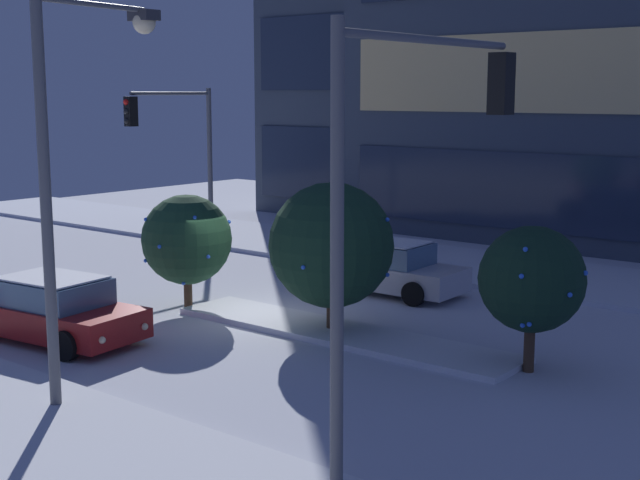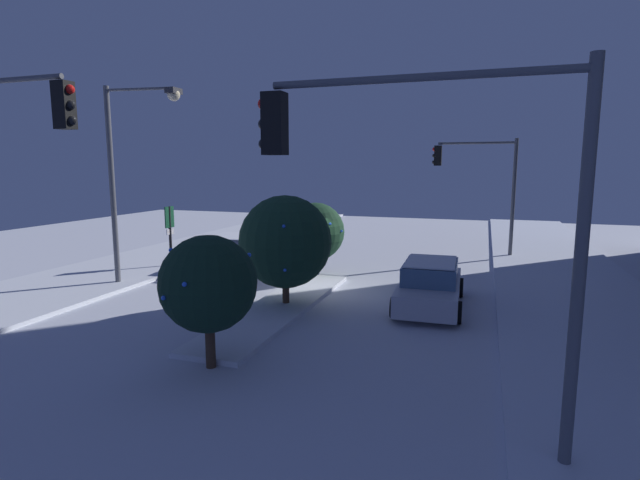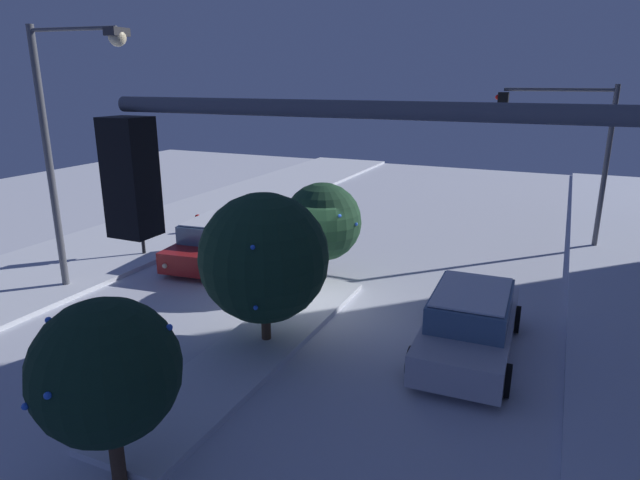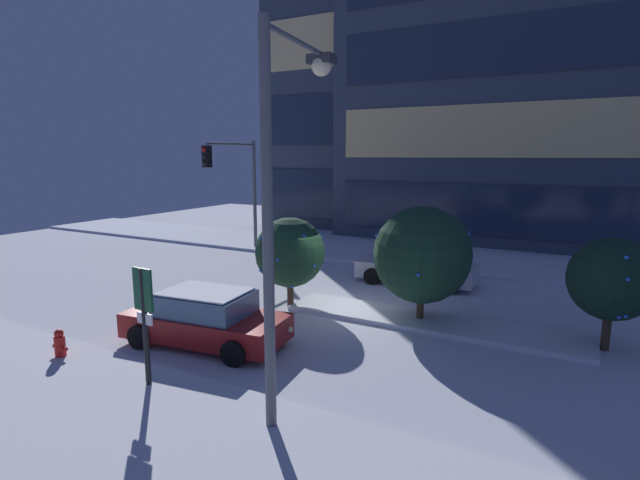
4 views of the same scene
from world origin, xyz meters
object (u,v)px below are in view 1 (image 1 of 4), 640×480
Objects in this scene: decorated_tree_median at (532,279)px; decorated_tree_left_of_median at (331,245)px; traffic_light_corner_far_left at (177,137)px; car_far at (384,268)px; street_lamp_arched at (79,139)px; car_near at (53,310)px; traffic_light_corner_near_right at (415,166)px; decorated_tree_right_of_median at (187,240)px.

decorated_tree_left_of_median is at bearing -177.26° from decorated_tree_median.
decorated_tree_left_of_median is at bearing 63.89° from traffic_light_corner_far_left.
car_far is 0.65× the size of street_lamp_arched.
car_near is 0.71× the size of traffic_light_corner_near_right.
decorated_tree_median is at bearing 71.85° from traffic_light_corner_far_left.
decorated_tree_left_of_median is at bearing 37.69° from car_near.
traffic_light_corner_near_right is (10.20, -0.78, 3.86)m from car_near.
car_far is at bearing 59.77° from decorated_tree_right_of_median.
traffic_light_corner_near_right reaches higher than car_far.
decorated_tree_median is at bearing 145.53° from car_far.
decorated_tree_left_of_median is 4.40m from decorated_tree_right_of_median.
decorated_tree_right_of_median is at bearing 24.28° from street_lamp_arched.
decorated_tree_right_of_median is at bearing 57.95° from car_far.
decorated_tree_left_of_median is at bearing 107.31° from car_far.
street_lamp_arched is (0.78, -10.71, 4.09)m from car_far.
car_near and car_far have the same top height.
traffic_light_corner_near_right is at bearing 57.54° from traffic_light_corner_far_left.
traffic_light_corner_far_left is 20.21m from traffic_light_corner_near_right.
decorated_tree_median is at bearing 7.29° from traffic_light_corner_near_right.
decorated_tree_median is 0.99× the size of decorated_tree_right_of_median.
car_far is at bearing 36.61° from traffic_light_corner_near_right.
car_far is at bearing -3.45° from street_lamp_arched.
traffic_light_corner_far_left is 1.91× the size of decorated_tree_right_of_median.
street_lamp_arched is 2.44× the size of decorated_tree_median.
decorated_tree_right_of_median is (-9.29, -0.75, -0.06)m from decorated_tree_median.
decorated_tree_right_of_median reaches higher than decorated_tree_median.
traffic_light_corner_near_right reaches higher than decorated_tree_median.
car_near is 4.12m from decorated_tree_right_of_median.
traffic_light_corner_far_left is 17.33m from decorated_tree_median.
car_near is at bearing -153.66° from decorated_tree_median.
car_far is 7.75m from decorated_tree_median.
traffic_light_corner_near_right is 8.08m from decorated_tree_left_of_median.
decorated_tree_left_of_median is (11.42, -5.59, -1.92)m from traffic_light_corner_far_left.
decorated_tree_left_of_median is (-4.93, -0.24, 0.20)m from decorated_tree_median.
car_near is 10.94m from traffic_light_corner_near_right.
car_near is 1.55× the size of decorated_tree_median.
car_far is 1.58× the size of decorated_tree_median.
car_near is 5.91m from street_lamp_arched.
decorated_tree_median reaches higher than car_far.
traffic_light_corner_far_left reaches higher than decorated_tree_median.
traffic_light_corner_near_right is (17.05, -10.84, 0.54)m from traffic_light_corner_far_left.
car_far is 1.32× the size of decorated_tree_left_of_median.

